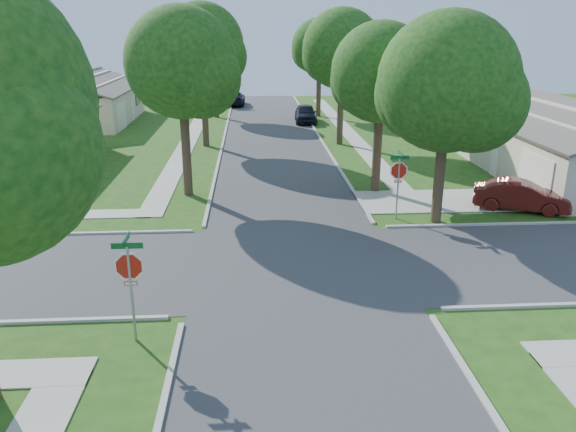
# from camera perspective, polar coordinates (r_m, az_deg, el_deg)

# --- Properties ---
(ground) EXTENTS (100.00, 100.00, 0.00)m
(ground) POSITION_cam_1_polar(r_m,az_deg,el_deg) (19.82, 0.93, -4.98)
(ground) COLOR #1F4713
(ground) RESTS_ON ground
(road_ns) EXTENTS (7.00, 100.00, 0.02)m
(road_ns) POSITION_cam_1_polar(r_m,az_deg,el_deg) (19.81, 0.93, -4.97)
(road_ns) COLOR #333335
(road_ns) RESTS_ON ground
(sidewalk_ne) EXTENTS (1.20, 40.00, 0.04)m
(sidewalk_ne) POSITION_cam_1_polar(r_m,az_deg,el_deg) (45.43, 6.04, 8.58)
(sidewalk_ne) COLOR #9E9B91
(sidewalk_ne) RESTS_ON ground
(sidewalk_nw) EXTENTS (1.20, 40.00, 0.04)m
(sidewalk_nw) POSITION_cam_1_polar(r_m,az_deg,el_deg) (45.03, -9.63, 8.33)
(sidewalk_nw) COLOR #9E9B91
(sidewalk_nw) RESTS_ON ground
(driveway) EXTENTS (8.80, 3.60, 0.05)m
(driveway) POSITION_cam_1_polar(r_m,az_deg,el_deg) (28.03, 16.05, 1.53)
(driveway) COLOR #9E9B91
(driveway) RESTS_ON ground
(stop_sign_sw) EXTENTS (1.05, 0.80, 2.98)m
(stop_sign_sw) POSITION_cam_1_polar(r_m,az_deg,el_deg) (14.99, -15.81, -5.38)
(stop_sign_sw) COLOR gray
(stop_sign_sw) RESTS_ON ground
(stop_sign_ne) EXTENTS (1.05, 0.80, 2.98)m
(stop_sign_ne) POSITION_cam_1_polar(r_m,az_deg,el_deg) (24.34, 11.18, 4.26)
(stop_sign_ne) COLOR gray
(stop_sign_ne) RESTS_ON ground
(tree_e_near) EXTENTS (4.97, 4.80, 8.28)m
(tree_e_near) POSITION_cam_1_polar(r_m,az_deg,el_deg) (27.89, 9.52, 13.72)
(tree_e_near) COLOR #38281C
(tree_e_near) RESTS_ON ground
(tree_e_mid) EXTENTS (5.59, 5.40, 9.21)m
(tree_e_mid) POSITION_cam_1_polar(r_m,az_deg,el_deg) (39.62, 5.59, 16.19)
(tree_e_mid) COLOR #38281C
(tree_e_mid) RESTS_ON ground
(tree_e_far) EXTENTS (5.17, 5.00, 8.72)m
(tree_e_far) POSITION_cam_1_polar(r_m,az_deg,el_deg) (52.49, 3.26, 16.56)
(tree_e_far) COLOR #38281C
(tree_e_far) RESTS_ON ground
(tree_w_near) EXTENTS (5.38, 5.20, 8.97)m
(tree_w_near) POSITION_cam_1_polar(r_m,az_deg,el_deg) (27.33, -10.67, 14.55)
(tree_w_near) COLOR #38281C
(tree_w_near) RESTS_ON ground
(tree_w_mid) EXTENTS (5.80, 5.60, 9.56)m
(tree_w_mid) POSITION_cam_1_polar(r_m,az_deg,el_deg) (39.24, -8.66, 16.39)
(tree_w_mid) COLOR #38281C
(tree_w_mid) RESTS_ON ground
(tree_w_far) EXTENTS (4.76, 4.60, 8.04)m
(tree_w_far) POSITION_cam_1_polar(r_m,az_deg,el_deg) (52.24, -7.46, 15.91)
(tree_w_far) COLOR #38281C
(tree_w_far) RESTS_ON ground
(tree_ne_corner) EXTENTS (5.80, 5.60, 8.66)m
(tree_ne_corner) POSITION_cam_1_polar(r_m,az_deg,el_deg) (23.75, 16.00, 12.30)
(tree_ne_corner) COLOR #38281C
(tree_ne_corner) RESTS_ON ground
(house_ne_near) EXTENTS (8.42, 13.60, 4.23)m
(house_ne_near) POSITION_cam_1_polar(r_m,az_deg,el_deg) (34.54, 26.95, 5.95)
(house_ne_near) COLOR #BEB496
(house_ne_near) RESTS_ON ground
(house_ne_far) EXTENTS (8.42, 13.60, 4.23)m
(house_ne_far) POSITION_cam_1_polar(r_m,az_deg,el_deg) (50.63, 16.82, 10.66)
(house_ne_far) COLOR #BEB496
(house_ne_far) RESTS_ON ground
(house_nw_near) EXTENTS (8.42, 13.60, 4.23)m
(house_nw_near) POSITION_cam_1_polar(r_m,az_deg,el_deg) (36.68, -27.11, 6.57)
(house_nw_near) COLOR #BEB496
(house_nw_near) RESTS_ON ground
(house_nw_far) EXTENTS (8.42, 13.60, 4.23)m
(house_nw_far) POSITION_cam_1_polar(r_m,az_deg,el_deg) (52.53, -20.06, 10.60)
(house_nw_far) COLOR #BEB496
(house_nw_far) RESTS_ON ground
(car_driveway) EXTENTS (4.37, 2.94, 1.36)m
(car_driveway) POSITION_cam_1_polar(r_m,az_deg,el_deg) (27.49, 22.60, 1.90)
(car_driveway) COLOR #551611
(car_driveway) RESTS_ON ground
(car_curb_east) EXTENTS (2.03, 4.62, 1.55)m
(car_curb_east) POSITION_cam_1_polar(r_m,az_deg,el_deg) (49.42, 1.81, 10.38)
(car_curb_east) COLOR black
(car_curb_east) RESTS_ON ground
(car_curb_west) EXTENTS (2.10, 5.03, 1.45)m
(car_curb_west) POSITION_cam_1_polar(r_m,az_deg,el_deg) (60.57, -5.42, 11.81)
(car_curb_west) COLOR black
(car_curb_west) RESTS_ON ground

